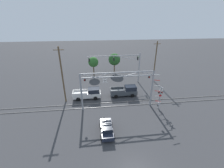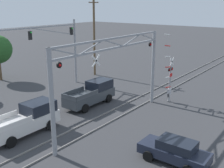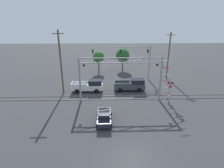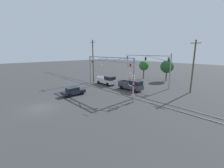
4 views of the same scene
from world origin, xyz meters
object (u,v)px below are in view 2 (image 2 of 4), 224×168
crossing_gantry (114,70)px  utility_pole_right (94,36)px  crossing_signal_mast (169,79)px  traffic_signal_span (54,42)px  pickup_truck_following (27,120)px  pickup_truck_lead (92,93)px  sedan_waiting (175,151)px

crossing_gantry → utility_pole_right: utility_pole_right is taller
crossing_signal_mast → traffic_signal_span: size_ratio=0.53×
pickup_truck_following → utility_pole_right: size_ratio=0.55×
crossing_gantry → pickup_truck_following: bearing=142.7°
utility_pole_right → pickup_truck_following: bearing=-155.6°
crossing_signal_mast → utility_pole_right: 13.81m
traffic_signal_span → pickup_truck_lead: size_ratio=2.29×
pickup_truck_following → crossing_signal_mast: bearing=-23.0°
traffic_signal_span → utility_pole_right: bearing=4.3°
crossing_gantry → pickup_truck_following: crossing_gantry is taller
crossing_signal_mast → pickup_truck_lead: bearing=131.5°
sedan_waiting → utility_pole_right: (13.82, 18.07, 4.40)m
traffic_signal_span → pickup_truck_following: (-9.17, -6.99, -4.27)m
traffic_signal_span → sedan_waiting: traffic_signal_span is taller
utility_pole_right → sedan_waiting: bearing=-127.4°
crossing_signal_mast → sedan_waiting: crossing_signal_mast is taller
pickup_truck_following → utility_pole_right: (16.65, 7.55, 4.12)m
pickup_truck_lead → pickup_truck_following: size_ratio=1.00×
crossing_signal_mast → utility_pole_right: bearing=72.6°
traffic_signal_span → pickup_truck_following: 12.30m
crossing_gantry → sedan_waiting: crossing_gantry is taller
pickup_truck_following → utility_pole_right: 18.74m
pickup_truck_lead → crossing_gantry: bearing=-118.4°
crossing_gantry → sedan_waiting: 7.85m
crossing_gantry → pickup_truck_lead: 5.96m
crossing_gantry → pickup_truck_following: (-5.33, 4.05, -3.39)m
crossing_gantry → utility_pole_right: (11.32, 11.60, 0.73)m
crossing_signal_mast → pickup_truck_following: crossing_signal_mast is taller
crossing_gantry → utility_pole_right: 16.23m
pickup_truck_following → utility_pole_right: bearing=24.4°
pickup_truck_following → sedan_waiting: 10.90m
crossing_gantry → sedan_waiting: size_ratio=3.02×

